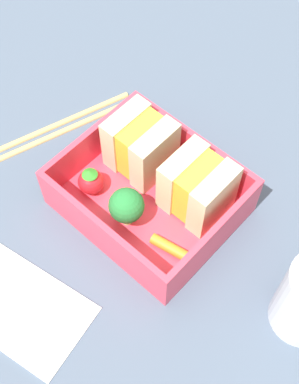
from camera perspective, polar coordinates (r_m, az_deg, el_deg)
The scene contains 10 objects.
ground_plane at distance 56.32cm, azimuth 0.00°, elevation -1.95°, with size 120.00×120.00×2.00cm, color #49576A.
bento_tray at distance 54.93cm, azimuth 0.00°, elevation -1.14°, with size 16.75×14.03×1.20cm, color #EA3A50.
bento_rim at distance 52.56cm, azimuth 0.00°, elevation 0.38°, with size 16.75×14.03×4.33cm.
sandwich_left at distance 54.26cm, azimuth -0.96°, elevation 5.04°, with size 5.86×5.50×6.38cm.
sandwich_center_left at distance 51.64cm, azimuth 5.13°, elevation 0.51°, with size 5.86×5.50×6.38cm.
strawberry_far_left at distance 54.19cm, azimuth -6.27°, elevation 1.17°, with size 2.66×2.66×3.26cm.
broccoli_floret at distance 50.66cm, azimuth -2.28°, elevation -1.67°, with size 3.48×3.48×4.73cm.
carrot_stick_far_left at distance 51.32cm, azimuth 2.33°, elevation -6.03°, with size 1.06×1.06×4.25cm, color orange.
chopstick_pair at distance 61.62cm, azimuth -10.01°, elevation 6.74°, with size 7.90×19.44×0.70cm.
folded_napkin at distance 52.15cm, azimuth -13.75°, elevation -11.79°, with size 13.10×8.07×0.40cm, color white.
Camera 1 is at (18.56, -20.37, 48.12)cm, focal length 50.00 mm.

